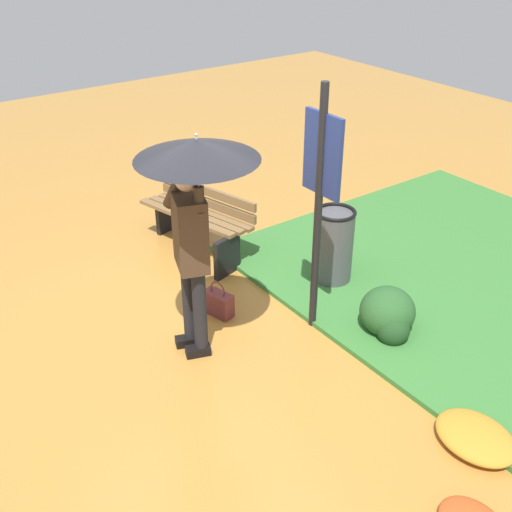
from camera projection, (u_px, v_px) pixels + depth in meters
ground_plane at (208, 343)px, 5.72m from camera, size 18.00×18.00×0.00m
grass_verge at (495, 285)px, 6.54m from camera, size 4.80×4.00×0.05m
person_with_umbrella at (194, 193)px, 4.84m from camera, size 0.96×0.96×2.04m
info_sign_post at (321, 184)px, 5.26m from camera, size 0.44×0.07×2.30m
handbag at (218, 303)px, 6.06m from camera, size 0.33×0.21×0.37m
park_bench at (198, 218)px, 7.04m from camera, size 1.43×0.71×0.75m
trash_bin at (333, 247)px, 6.43m from camera, size 0.42×0.42×0.83m
shrub_cluster at (388, 315)px, 5.74m from camera, size 0.56×0.51×0.46m
leaf_pile_near_person at (476, 437)px, 4.63m from camera, size 0.63×0.50×0.14m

